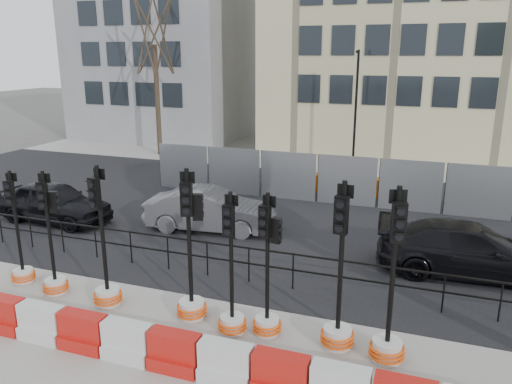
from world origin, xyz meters
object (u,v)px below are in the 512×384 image
at_px(traffic_signal_a, 21,260).
at_px(traffic_signal_h, 389,327).
at_px(traffic_signal_d, 191,284).
at_px(car_a, 54,202).
at_px(car_c, 470,250).

xyz_separation_m(traffic_signal_a, traffic_signal_h, (9.40, -0.33, 0.11)).
relative_size(traffic_signal_d, traffic_signal_h, 0.98).
distance_m(traffic_signal_h, car_a, 12.91).
bearing_deg(traffic_signal_h, car_a, 142.19).
height_order(car_a, car_c, car_a).
distance_m(traffic_signal_d, car_c, 7.63).
bearing_deg(traffic_signal_d, traffic_signal_a, 161.02).
bearing_deg(traffic_signal_d, car_a, 132.74).
height_order(traffic_signal_a, car_a, traffic_signal_a).
height_order(traffic_signal_a, traffic_signal_d, traffic_signal_d).
relative_size(traffic_signal_a, traffic_signal_h, 0.85).
relative_size(traffic_signal_a, car_c, 0.60).
distance_m(traffic_signal_d, traffic_signal_h, 4.36).
height_order(traffic_signal_d, car_c, traffic_signal_d).
bearing_deg(traffic_signal_d, car_c, 20.24).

